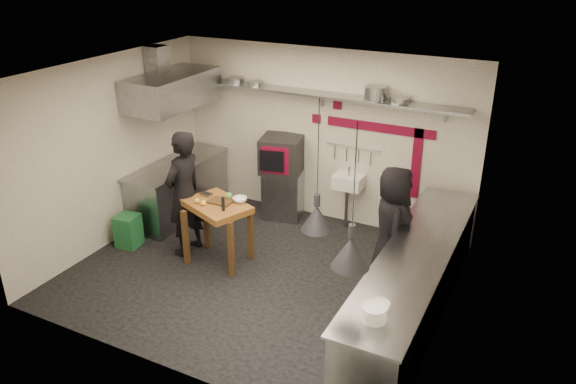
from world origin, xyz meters
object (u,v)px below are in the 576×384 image
at_px(combi_oven, 282,154).
at_px(green_bin, 128,231).
at_px(oven_stand, 283,194).
at_px(prep_table, 218,232).
at_px(chef_right, 392,226).
at_px(chef_left, 184,194).

height_order(combi_oven, green_bin, combi_oven).
bearing_deg(green_bin, oven_stand, 50.51).
distance_m(combi_oven, prep_table, 1.87).
bearing_deg(chef_right, oven_stand, 40.53).
xyz_separation_m(green_bin, chef_right, (3.81, 0.87, 0.57)).
bearing_deg(chef_right, green_bin, 80.13).
xyz_separation_m(chef_left, chef_right, (2.91, 0.60, -0.11)).
height_order(oven_stand, green_bin, oven_stand).
xyz_separation_m(oven_stand, green_bin, (-1.63, -1.97, -0.15)).
distance_m(oven_stand, combi_oven, 0.69).
distance_m(oven_stand, green_bin, 2.56).
height_order(combi_oven, chef_right, chef_right).
bearing_deg(chef_left, oven_stand, 162.11).
bearing_deg(combi_oven, oven_stand, -40.33).
height_order(oven_stand, chef_left, chef_left).
bearing_deg(combi_oven, chef_right, -39.61).
height_order(oven_stand, chef_right, chef_right).
bearing_deg(oven_stand, green_bin, -142.39).
bearing_deg(green_bin, prep_table, 9.26).
bearing_deg(chef_right, combi_oven, 40.52).
relative_size(combi_oven, prep_table, 0.71).
bearing_deg(green_bin, combi_oven, 51.41).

